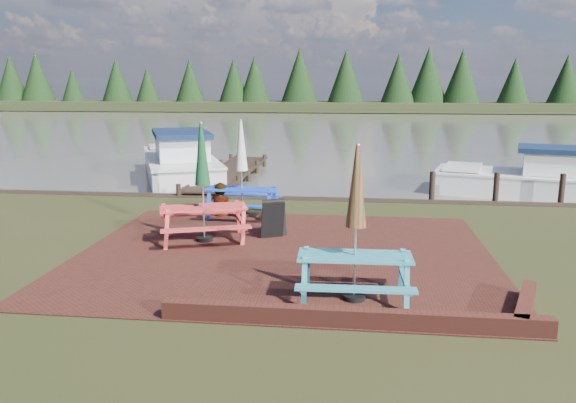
{
  "coord_description": "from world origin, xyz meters",
  "views": [
    {
      "loc": [
        1.48,
        -10.74,
        3.71
      ],
      "look_at": [
        -0.02,
        1.89,
        1.0
      ],
      "focal_mm": 35.0,
      "sensor_mm": 36.0,
      "label": 1
    }
  ],
  "objects_px": {
    "chalkboard": "(274,219)",
    "boat_jetty": "(180,163)",
    "picnic_table_teal": "(355,248)",
    "picnic_table_blue": "(242,184)",
    "jetty": "(230,173)",
    "boat_near": "(547,181)",
    "picnic_table_red": "(203,201)",
    "person": "(220,183)"
  },
  "relations": [
    {
      "from": "jetty",
      "to": "boat_near",
      "type": "xyz_separation_m",
      "value": [
        11.59,
        -2.05,
        0.26
      ]
    },
    {
      "from": "picnic_table_teal",
      "to": "picnic_table_blue",
      "type": "bearing_deg",
      "value": 116.76
    },
    {
      "from": "chalkboard",
      "to": "boat_jetty",
      "type": "bearing_deg",
      "value": 94.05
    },
    {
      "from": "picnic_table_red",
      "to": "picnic_table_blue",
      "type": "height_order",
      "value": "picnic_table_red"
    },
    {
      "from": "picnic_table_blue",
      "to": "chalkboard",
      "type": "xyz_separation_m",
      "value": [
        1.18,
        -1.97,
        -0.48
      ]
    },
    {
      "from": "picnic_table_red",
      "to": "person",
      "type": "height_order",
      "value": "picnic_table_red"
    },
    {
      "from": "boat_jetty",
      "to": "boat_near",
      "type": "relative_size",
      "value": 1.08
    },
    {
      "from": "boat_near",
      "to": "person",
      "type": "xyz_separation_m",
      "value": [
        -10.31,
        -4.91,
        0.58
      ]
    },
    {
      "from": "boat_near",
      "to": "person",
      "type": "relative_size",
      "value": 3.89
    },
    {
      "from": "jetty",
      "to": "boat_near",
      "type": "height_order",
      "value": "boat_near"
    },
    {
      "from": "picnic_table_teal",
      "to": "picnic_table_blue",
      "type": "distance_m",
      "value": 6.59
    },
    {
      "from": "picnic_table_blue",
      "to": "person",
      "type": "relative_size",
      "value": 1.41
    },
    {
      "from": "picnic_table_teal",
      "to": "picnic_table_blue",
      "type": "relative_size",
      "value": 1.0
    },
    {
      "from": "jetty",
      "to": "boat_jetty",
      "type": "distance_m",
      "value": 2.1
    },
    {
      "from": "boat_near",
      "to": "jetty",
      "type": "bearing_deg",
      "value": 95.19
    },
    {
      "from": "jetty",
      "to": "boat_jetty",
      "type": "xyz_separation_m",
      "value": [
        -2.07,
        0.02,
        0.35
      ]
    },
    {
      "from": "chalkboard",
      "to": "boat_near",
      "type": "height_order",
      "value": "boat_near"
    },
    {
      "from": "picnic_table_red",
      "to": "boat_near",
      "type": "distance_m",
      "value": 12.56
    },
    {
      "from": "boat_jetty",
      "to": "person",
      "type": "height_order",
      "value": "person"
    },
    {
      "from": "chalkboard",
      "to": "boat_near",
      "type": "xyz_separation_m",
      "value": [
        8.51,
        6.9,
        -0.1
      ]
    },
    {
      "from": "picnic_table_blue",
      "to": "person",
      "type": "xyz_separation_m",
      "value": [
        -0.62,
        0.02,
        0.01
      ]
    },
    {
      "from": "picnic_table_teal",
      "to": "picnic_table_blue",
      "type": "height_order",
      "value": "picnic_table_blue"
    },
    {
      "from": "chalkboard",
      "to": "jetty",
      "type": "xyz_separation_m",
      "value": [
        -3.07,
        8.95,
        -0.36
      ]
    },
    {
      "from": "picnic_table_teal",
      "to": "picnic_table_blue",
      "type": "xyz_separation_m",
      "value": [
        -3.13,
        5.8,
        0.0
      ]
    },
    {
      "from": "jetty",
      "to": "boat_jetty",
      "type": "height_order",
      "value": "boat_jetty"
    },
    {
      "from": "jetty",
      "to": "picnic_table_red",
      "type": "bearing_deg",
      "value": -81.11
    },
    {
      "from": "picnic_table_blue",
      "to": "jetty",
      "type": "relative_size",
      "value": 0.3
    },
    {
      "from": "picnic_table_teal",
      "to": "chalkboard",
      "type": "bearing_deg",
      "value": 115.47
    },
    {
      "from": "chalkboard",
      "to": "boat_near",
      "type": "relative_size",
      "value": 0.12
    },
    {
      "from": "chalkboard",
      "to": "boat_jetty",
      "type": "xyz_separation_m",
      "value": [
        -5.14,
        8.97,
        -0.01
      ]
    },
    {
      "from": "picnic_table_red",
      "to": "boat_near",
      "type": "height_order",
      "value": "picnic_table_red"
    },
    {
      "from": "picnic_table_teal",
      "to": "boat_jetty",
      "type": "bearing_deg",
      "value": 117.4
    },
    {
      "from": "picnic_table_teal",
      "to": "picnic_table_red",
      "type": "bearing_deg",
      "value": 135.52
    },
    {
      "from": "chalkboard",
      "to": "boat_near",
      "type": "bearing_deg",
      "value": 13.24
    },
    {
      "from": "picnic_table_teal",
      "to": "person",
      "type": "bearing_deg",
      "value": 121.2
    },
    {
      "from": "picnic_table_blue",
      "to": "boat_jetty",
      "type": "height_order",
      "value": "picnic_table_blue"
    },
    {
      "from": "picnic_table_blue",
      "to": "boat_near",
      "type": "xyz_separation_m",
      "value": [
        9.69,
        4.93,
        -0.57
      ]
    },
    {
      "from": "jetty",
      "to": "person",
      "type": "bearing_deg",
      "value": -79.59
    },
    {
      "from": "picnic_table_teal",
      "to": "jetty",
      "type": "distance_m",
      "value": 13.76
    },
    {
      "from": "picnic_table_teal",
      "to": "chalkboard",
      "type": "distance_m",
      "value": 4.33
    },
    {
      "from": "boat_jetty",
      "to": "picnic_table_blue",
      "type": "bearing_deg",
      "value": -83.15
    },
    {
      "from": "boat_near",
      "to": "picnic_table_blue",
      "type": "bearing_deg",
      "value": 132.17
    }
  ]
}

